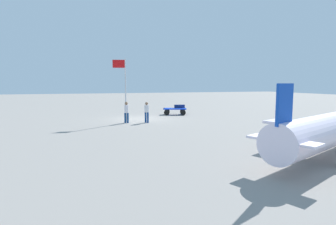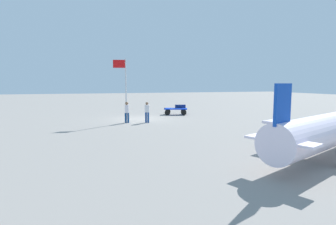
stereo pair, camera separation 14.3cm
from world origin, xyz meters
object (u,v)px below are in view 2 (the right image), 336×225
at_px(suitcase_navy, 183,106).
at_px(worker_lead, 147,111).
at_px(suitcase_grey, 179,106).
at_px(worker_trailing, 127,111).
at_px(flagpole, 124,85).
at_px(luggage_cart, 175,110).
at_px(airplane_near, 328,130).

xyz_separation_m(suitcase_navy, worker_lead, (4.60, 4.47, 0.15)).
distance_m(suitcase_grey, worker_lead, 6.21).
bearing_deg(worker_lead, suitcase_navy, -135.82).
bearing_deg(worker_trailing, flagpole, -22.54).
xyz_separation_m(suitcase_grey, flagpole, (5.82, 4.14, 2.12)).
relative_size(luggage_cart, airplane_near, 0.27).
distance_m(luggage_cart, suitcase_grey, 0.59).
height_order(suitcase_navy, worker_lead, worker_lead).
relative_size(suitcase_navy, worker_trailing, 0.32).
relative_size(suitcase_grey, worker_lead, 0.43).
xyz_separation_m(luggage_cart, flagpole, (5.40, 3.88, 2.44)).
height_order(worker_lead, worker_trailing, worker_trailing).
xyz_separation_m(luggage_cart, airplane_near, (-0.97, 16.01, 0.68)).
relative_size(worker_lead, airplane_near, 0.18).
bearing_deg(worker_trailing, worker_lead, 165.59).
bearing_deg(luggage_cart, worker_lead, 48.80).
bearing_deg(suitcase_grey, flagpole, 35.38).
bearing_deg(suitcase_navy, airplane_near, 90.54).
distance_m(suitcase_navy, worker_trailing, 7.33).
bearing_deg(worker_trailing, luggage_cart, -143.17).
bearing_deg(airplane_near, luggage_cart, -86.52).
relative_size(suitcase_grey, airplane_near, 0.08).
distance_m(worker_lead, airplane_near, 12.62).
relative_size(suitcase_navy, flagpole, 0.11).
distance_m(luggage_cart, flagpole, 7.08).
xyz_separation_m(suitcase_grey, worker_lead, (4.20, 4.58, 0.15)).
relative_size(worker_lead, flagpole, 0.33).
height_order(suitcase_grey, flagpole, flagpole).
distance_m(suitcase_navy, worker_lead, 6.41).
bearing_deg(suitcase_grey, suitcase_navy, 164.95).
height_order(suitcase_grey, airplane_near, airplane_near).
relative_size(airplane_near, flagpole, 1.79).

